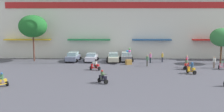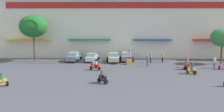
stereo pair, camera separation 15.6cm
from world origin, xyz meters
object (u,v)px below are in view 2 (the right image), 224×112
Objects in this scene: scooter_rider_4 at (1,81)px; pedestrian_4 at (163,57)px; plaza_tree_0 at (33,26)px; pedestrian_0 at (151,57)px; pedestrian_3 at (215,62)px; scooter_rider_5 at (102,78)px; pedestrian_2 at (187,61)px; parked_car_2 at (114,57)px; plaza_tree_1 at (222,37)px; scooter_rider_6 at (187,65)px; parked_car_3 at (127,57)px; pedestrian_1 at (148,60)px; scooter_rider_7 at (192,69)px; parked_car_1 at (92,57)px; balloon_vendor_cart at (129,58)px; scooter_rider_8 at (95,66)px; scooter_rider_1 at (224,65)px; parked_car_0 at (73,57)px.

pedestrian_4 is (19.29, 15.80, 0.29)m from scooter_rider_4.
plaza_tree_0 is at bearing 96.09° from scooter_rider_4.
pedestrian_3 is (8.61, -4.03, -0.05)m from pedestrian_0.
scooter_rider_5 is at bearing -50.65° from plaza_tree_0.
parked_car_2 is at bearing 156.68° from pedestrian_2.
scooter_rider_5 is at bearing -144.64° from plaza_tree_1.
scooter_rider_5 is 0.95× the size of scooter_rider_6.
parked_car_3 is 2.47× the size of pedestrian_1.
scooter_rider_7 is (23.26, -9.71, -5.13)m from plaza_tree_0.
parked_car_1 is at bearing -1.37° from plaza_tree_0.
plaza_tree_0 is 4.42× the size of pedestrian_2.
balloon_vendor_cart is (-8.34, 2.14, 0.02)m from pedestrian_2.
scooter_rider_4 is 12.82m from scooter_rider_8.
pedestrian_4 reaches higher than scooter_rider_8.
plaza_tree_1 is 3.68× the size of scooter_rider_8.
scooter_rider_1 is 0.99× the size of scooter_rider_4.
pedestrian_2 reaches higher than scooter_rider_8.
parked_car_0 is 6.69m from parked_car_2.
parked_car_2 is at bearing 54.80° from scooter_rider_4.
parked_car_0 is 2.81× the size of scooter_rider_6.
parked_car_2 is at bearing -5.14° from parked_car_1.
scooter_rider_6 is at bearing -40.65° from parked_car_3.
balloon_vendor_cart reaches higher than scooter_rider_8.
pedestrian_1 is (8.68, -4.24, 0.25)m from parked_car_1.
plaza_tree_0 is 10.81m from parked_car_1.
pedestrian_4 is at bearing 144.33° from pedestrian_3.
parked_car_0 is 2.65× the size of pedestrian_1.
scooter_rider_7 is 9.13m from pedestrian_4.
scooter_rider_8 is (-12.51, 2.21, -0.02)m from scooter_rider_7.
parked_car_2 is 11.98m from scooter_rider_6.
scooter_rider_5 is at bearing -120.43° from pedestrian_1.
parked_car_3 is 1.62× the size of balloon_vendor_cart.
scooter_rider_1 reaches higher than parked_car_1.
plaza_tree_0 is 4.73× the size of pedestrian_4.
parked_car_0 is 2.61× the size of pedestrian_0.
parked_car_2 is at bearing 86.03° from scooter_rider_5.
balloon_vendor_cart reaches higher than parked_car_2.
parked_car_1 is at bearing -175.07° from parked_car_3.
pedestrian_4 is (-6.59, 4.73, 0.01)m from pedestrian_3.
scooter_rider_1 is 0.60× the size of balloon_vendor_cart.
scooter_rider_1 is 9.55m from pedestrian_4.
scooter_rider_8 is at bearing -137.00° from balloon_vendor_cart.
scooter_rider_7 is at bearing -76.07° from pedestrian_4.
pedestrian_0 is at bearing -7.96° from parked_car_1.
scooter_rider_5 is at bearing -69.05° from parked_car_0.
scooter_rider_1 is at bearing 20.34° from scooter_rider_4.
pedestrian_1 is at bearing -13.78° from plaza_tree_0.
parked_car_0 is 8.64m from scooter_rider_8.
parked_car_3 is (5.76, 0.50, 0.06)m from parked_car_1.
scooter_rider_8 is 12.28m from pedestrian_4.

